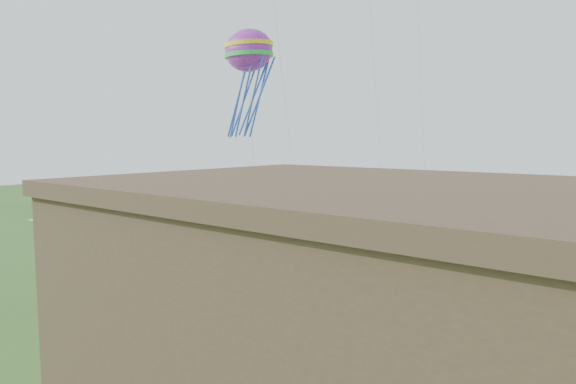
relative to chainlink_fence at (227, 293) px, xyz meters
The scene contains 8 objects.
ground 6.03m from the chainlink_fence, 90.00° to the right, with size 160.00×160.00×0.00m, color #2F5A1F.
sand_beach 16.01m from the chainlink_fence, 90.00° to the left, with size 72.00×20.00×0.02m, color #C6BC8F.
ocean 60.00m from the chainlink_fence, 90.00° to the left, with size 160.00×68.00×0.02m, color slate.
chainlink_fence is the anchor object (origin of this frame).
motel 15.06m from the chainlink_fence, 28.30° to the right, with size 15.00×10.00×7.00m, color #4F382A.
motel_deck 13.04m from the chainlink_fence, ahead, with size 15.00×2.00×0.50m, color brown.
picnic_table 8.06m from the chainlink_fence, 39.44° to the right, with size 1.78×1.35×0.75m, color brown, non-canonical shape.
octopus_kite 13.29m from the chainlink_fence, 123.18° to the left, with size 3.46×2.44×7.12m, color #FF285A, non-canonical shape.
Camera 1 is at (18.55, -11.85, 8.43)m, focal length 32.00 mm.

